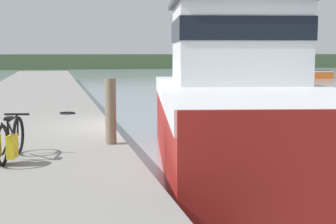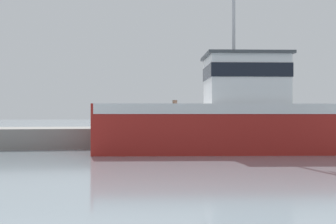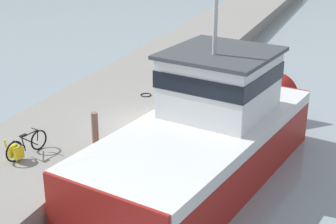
# 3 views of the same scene
# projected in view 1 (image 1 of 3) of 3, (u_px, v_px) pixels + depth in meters

# --- Properties ---
(ground_plane) EXTENTS (320.00, 320.00, 0.00)m
(ground_plane) POSITION_uv_depth(u_px,v_px,m) (142.00, 161.00, 13.11)
(ground_plane) COLOR #84939E
(dock_pier) EXTENTS (4.74, 80.00, 0.92)m
(dock_pier) POSITION_uv_depth(u_px,v_px,m) (15.00, 148.00, 12.38)
(dock_pier) COLOR gray
(dock_pier) RESTS_ON ground_plane
(far_shoreline) EXTENTS (180.00, 5.00, 2.46)m
(far_shoreline) POSITION_uv_depth(u_px,v_px,m) (236.00, 61.00, 92.54)
(far_shoreline) COLOR #567047
(far_shoreline) RESTS_ON ground_plane
(fishing_boat_main) EXTENTS (5.45, 11.93, 9.83)m
(fishing_boat_main) POSITION_uv_depth(u_px,v_px,m) (240.00, 103.00, 12.51)
(fishing_boat_main) COLOR maroon
(fishing_boat_main) RESTS_ON ground_plane
(boat_green_anchored) EXTENTS (7.72, 2.69, 4.31)m
(boat_green_anchored) POSITION_uv_depth(u_px,v_px,m) (298.00, 71.00, 54.91)
(boat_green_anchored) COLOR orange
(boat_green_anchored) RESTS_ON ground_plane
(bicycle_touring) EXTENTS (0.61, 1.68, 0.75)m
(bicycle_touring) POSITION_uv_depth(u_px,v_px,m) (9.00, 141.00, 8.67)
(bicycle_touring) COLOR black
(bicycle_touring) RESTS_ON dock_pier
(mooring_post) EXTENTS (0.22, 0.22, 1.32)m
(mooring_post) POSITION_uv_depth(u_px,v_px,m) (111.00, 111.00, 10.28)
(mooring_post) COLOR #756651
(mooring_post) RESTS_ON dock_pier
(hose_coil) EXTENTS (0.47, 0.47, 0.04)m
(hose_coil) POSITION_uv_depth(u_px,v_px,m) (67.00, 113.00, 15.47)
(hose_coil) COLOR black
(hose_coil) RESTS_ON dock_pier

